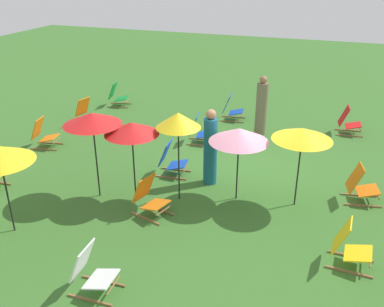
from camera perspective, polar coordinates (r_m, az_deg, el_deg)
The scene contains 19 objects.
ground_plane at distance 10.11m, azimuth 6.43°, elevation -3.54°, with size 40.00×40.00×0.00m, color #386B28.
deckchair_0 at distance 13.38m, azimuth 20.19°, elevation 4.00°, with size 0.57×0.81×0.83m.
deckchair_1 at distance 15.27m, azimuth -9.99°, elevation 7.65°, with size 0.62×0.84×0.83m.
deckchair_2 at distance 8.64m, azimuth -5.70°, elevation -5.94°, with size 0.67×0.86×0.83m.
deckchair_5 at distance 6.96m, azimuth -13.29°, elevation -15.18°, with size 0.50×0.78×0.83m.
deckchair_6 at distance 11.92m, azimuth 0.98°, elevation 3.11°, with size 0.61×0.83×0.83m.
deckchair_7 at distance 10.16m, azimuth -2.81°, elevation -0.92°, with size 0.55×0.81×0.83m.
deckchair_8 at distance 13.70m, azimuth -13.94°, elevation 5.29°, with size 0.63×0.85×0.83m.
deckchair_9 at distance 7.75m, azimuth 20.33°, elevation -11.58°, with size 0.51×0.78×0.83m.
deckchair_10 at distance 13.74m, azimuth 5.32°, elevation 5.99°, with size 0.56×0.81×0.83m.
deckchair_11 at distance 12.34m, azimuth -19.25°, elevation 2.45°, with size 0.61×0.84×0.83m.
deckchair_12 at distance 9.71m, azimuth 21.67°, elevation -4.05°, with size 0.62×0.84×0.83m.
umbrella_0 at distance 8.88m, azimuth -13.24°, elevation 4.54°, with size 1.20×1.20×1.92m.
umbrella_1 at distance 8.70m, azimuth 6.33°, elevation 2.46°, with size 1.24×1.24×1.63m.
umbrella_2 at distance 8.65m, azimuth 14.58°, elevation 2.53°, with size 1.21×1.21×1.73m.
umbrella_3 at distance 8.52m, azimuth -1.86°, elevation 4.45°, with size 0.91×0.91×1.97m.
umbrella_5 at distance 8.62m, azimuth -8.10°, elevation 3.33°, with size 1.11×1.11×1.78m.
person_0 at distance 12.58m, azimuth 9.30°, elevation 6.13°, with size 0.34×0.34×1.74m.
person_1 at distance 9.58m, azimuth 2.47°, elevation 0.62°, with size 0.42×0.42×1.78m.
Camera 1 is at (-8.71, -1.91, 4.76)m, focal length 39.81 mm.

